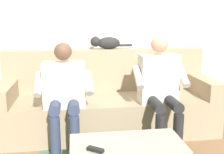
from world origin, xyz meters
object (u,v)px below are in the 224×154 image
object	(u,v)px
person_right_seated	(64,90)
remote_black	(95,150)
cat_on_backrest	(105,43)
couch	(108,103)
person_left_seated	(160,85)

from	to	relation	value
person_right_seated	remote_black	xyz separation A→B (m)	(-0.24, 0.88, -0.23)
person_right_seated	cat_on_backrest	distance (m)	0.91
person_right_seated	remote_black	distance (m)	0.94
couch	cat_on_backrest	bearing A→B (deg)	-90.07
person_left_seated	person_right_seated	bearing A→B (deg)	-1.89
couch	remote_black	size ratio (longest dim) A/B	18.85
person_left_seated	cat_on_backrest	xyz separation A→B (m)	(0.50, -0.67, 0.39)
couch	person_right_seated	bearing A→B (deg)	38.58
couch	remote_black	xyz separation A→B (m)	(0.26, 1.27, 0.06)
person_left_seated	cat_on_backrest	size ratio (longest dim) A/B	2.22
couch	person_right_seated	world-z (taller)	person_right_seated
couch	cat_on_backrest	world-z (taller)	cat_on_backrest
remote_black	person_left_seated	bearing A→B (deg)	85.02
cat_on_backrest	remote_black	world-z (taller)	cat_on_backrest
person_right_seated	cat_on_backrest	size ratio (longest dim) A/B	2.10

